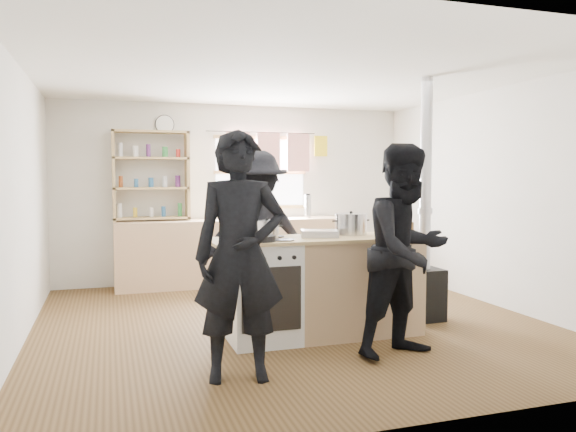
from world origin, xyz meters
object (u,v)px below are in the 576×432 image
object	(u,v)px
flue_heater	(424,258)
person_far	(257,234)
thermos	(308,206)
person_near_right	(407,251)
person_near_left	(240,256)
bread_board	(402,230)
stockpot_counter	(351,224)
roast_tray	(320,233)
cooking_island	(324,286)
stockpot_stove	(267,229)
skillet_greens	(259,238)

from	to	relation	value
flue_heater	person_far	bearing A→B (deg)	158.07
thermos	flue_heater	size ratio (longest dim) A/B	0.13
person_near_right	person_near_left	bearing A→B (deg)	170.11
bread_board	flue_heater	xyz separation A→B (m)	(0.42, 0.28, -0.34)
stockpot_counter	person_near_right	world-z (taller)	person_near_right
roast_tray	person_far	world-z (taller)	person_far
cooking_island	stockpot_stove	distance (m)	0.76
stockpot_stove	flue_heater	size ratio (longest dim) A/B	0.09
roast_tray	thermos	bearing A→B (deg)	72.34
thermos	stockpot_stove	size ratio (longest dim) A/B	1.44
person_near_left	person_near_right	world-z (taller)	person_near_left
skillet_greens	roast_tray	xyz separation A→B (m)	(0.62, 0.17, 0.01)
thermos	flue_heater	bearing A→B (deg)	-81.68
thermos	person_far	distance (m)	2.27
thermos	bread_board	size ratio (longest dim) A/B	0.98
stockpot_counter	bread_board	bearing A→B (deg)	-19.90
thermos	skillet_greens	size ratio (longest dim) A/B	1.09
cooking_island	bread_board	distance (m)	0.94
skillet_greens	bread_board	distance (m)	1.45
roast_tray	stockpot_counter	xyz separation A→B (m)	(0.36, 0.10, 0.07)
thermos	skillet_greens	xyz separation A→B (m)	(-1.50, -2.92, -0.10)
skillet_greens	person_far	bearing A→B (deg)	76.72
person_near_right	person_far	xyz separation A→B (m)	(-0.85, 1.64, -0.00)
thermos	skillet_greens	bearing A→B (deg)	-117.13
stockpot_counter	thermos	bearing A→B (deg)	79.06
stockpot_counter	flue_heater	world-z (taller)	flue_heater
stockpot_stove	person_near_right	bearing A→B (deg)	-41.01
bread_board	person_far	size ratio (longest dim) A/B	0.19
stockpot_stove	cooking_island	bearing A→B (deg)	-9.89
thermos	stockpot_stove	distance (m)	3.01
person_near_left	stockpot_counter	bearing A→B (deg)	45.53
flue_heater	roast_tray	bearing A→B (deg)	-170.09
stockpot_counter	bread_board	size ratio (longest dim) A/B	0.94
thermos	person_near_left	world-z (taller)	person_near_left
skillet_greens	cooking_island	bearing A→B (deg)	13.02
thermos	cooking_island	xyz separation A→B (m)	(-0.84, -2.77, -0.60)
cooking_island	roast_tray	xyz separation A→B (m)	(-0.04, 0.02, 0.50)
roast_tray	stockpot_counter	distance (m)	0.38
thermos	stockpot_counter	bearing A→B (deg)	-100.94
person_far	flue_heater	bearing A→B (deg)	167.41
skillet_greens	roast_tray	world-z (taller)	roast_tray
person_far	person_near_right	bearing A→B (deg)	126.91
bread_board	person_near_left	bearing A→B (deg)	-155.31
bread_board	person_near_right	bearing A→B (deg)	-116.18
roast_tray	person_near_left	world-z (taller)	person_near_left
thermos	person_near_left	distance (m)	4.08
skillet_greens	person_near_left	bearing A→B (deg)	-115.31
flue_heater	person_far	world-z (taller)	flue_heater
stockpot_counter	person_near_left	bearing A→B (deg)	-143.32
stockpot_counter	person_far	size ratio (longest dim) A/B	0.18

